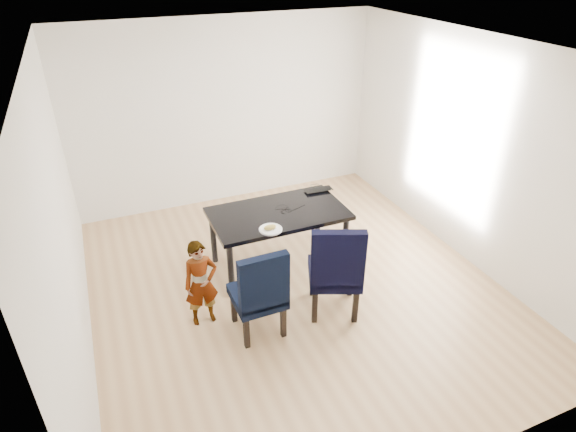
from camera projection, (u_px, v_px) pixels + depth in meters
name	position (u px, v px, depth m)	size (l,w,h in m)	color
floor	(295.00, 287.00, 5.66)	(4.50, 5.00, 0.01)	tan
ceiling	(297.00, 47.00, 4.31)	(4.50, 5.00, 0.01)	white
wall_back	(226.00, 114.00, 6.99)	(4.50, 0.01, 2.70)	white
wall_front	(457.00, 345.00, 2.98)	(4.50, 0.01, 2.70)	white
wall_left	(61.00, 227.00, 4.23)	(0.01, 5.00, 2.70)	silver
wall_right	(468.00, 151.00, 5.75)	(0.01, 5.00, 2.70)	silver
dining_table	(278.00, 238.00, 5.87)	(1.60, 0.90, 0.75)	black
chair_left	(257.00, 289.00, 4.79)	(0.50, 0.52, 1.03)	black
chair_right	(335.00, 266.00, 5.06)	(0.54, 0.56, 1.12)	black
child	(201.00, 283.00, 4.92)	(0.36, 0.23, 0.97)	#D95912
plate	(271.00, 229.00, 5.32)	(0.26, 0.26, 0.01)	white
sandwich	(270.00, 227.00, 5.29)	(0.14, 0.07, 0.06)	#A28A3A
laptop	(317.00, 188.00, 6.19)	(0.36, 0.23, 0.03)	black
cable_tangle	(286.00, 211.00, 5.69)	(0.13, 0.13, 0.01)	black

